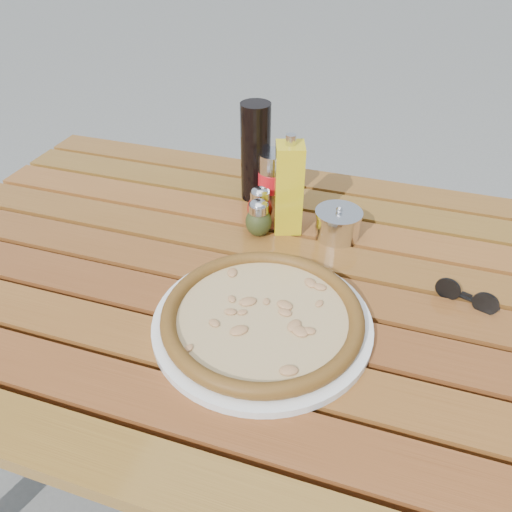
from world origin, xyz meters
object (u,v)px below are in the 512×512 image
(table, at_px, (253,305))
(soda_can, at_px, (272,178))
(plate, at_px, (262,323))
(dark_bottle, at_px, (256,152))
(oregano_shaker, at_px, (259,218))
(olive_oil_cruet, at_px, (289,188))
(parmesan_tin, at_px, (338,224))
(pizza, at_px, (262,316))
(pepper_shaker, at_px, (260,205))
(sunglasses, at_px, (466,296))

(table, xyz_separation_m, soda_can, (-0.04, 0.27, 0.13))
(plate, height_order, dark_bottle, dark_bottle)
(table, height_order, soda_can, soda_can)
(table, bearing_deg, oregano_shaker, 103.22)
(olive_oil_cruet, distance_m, parmesan_tin, 0.12)
(pizza, relative_size, pepper_shaker, 4.78)
(olive_oil_cruet, distance_m, sunglasses, 0.39)
(table, relative_size, pepper_shaker, 17.07)
(olive_oil_cruet, relative_size, sunglasses, 1.90)
(dark_bottle, relative_size, olive_oil_cruet, 1.05)
(plate, height_order, olive_oil_cruet, olive_oil_cruet)
(soda_can, distance_m, parmesan_tin, 0.19)
(oregano_shaker, bearing_deg, sunglasses, -12.70)
(pepper_shaker, height_order, soda_can, soda_can)
(plate, bearing_deg, oregano_shaker, 109.14)
(pizza, xyz_separation_m, olive_oil_cruet, (-0.04, 0.29, 0.07))
(olive_oil_cruet, bearing_deg, pizza, -82.77)
(dark_bottle, bearing_deg, parmesan_tin, -26.33)
(parmesan_tin, bearing_deg, oregano_shaker, -164.45)
(plate, distance_m, pizza, 0.02)
(oregano_shaker, relative_size, olive_oil_cruet, 0.39)
(oregano_shaker, xyz_separation_m, sunglasses, (0.41, -0.09, -0.02))
(table, distance_m, pepper_shaker, 0.22)
(dark_bottle, relative_size, soda_can, 1.83)
(soda_can, distance_m, sunglasses, 0.48)
(parmesan_tin, bearing_deg, olive_oil_cruet, -177.49)
(pepper_shaker, bearing_deg, olive_oil_cruet, -9.76)
(pizza, relative_size, dark_bottle, 1.78)
(table, bearing_deg, pizza, -64.83)
(pizza, relative_size, soda_can, 3.26)
(oregano_shaker, height_order, soda_can, soda_can)
(dark_bottle, bearing_deg, sunglasses, -27.40)
(soda_can, relative_size, olive_oil_cruet, 0.57)
(oregano_shaker, bearing_deg, pizza, -70.86)
(pepper_shaker, distance_m, soda_can, 0.09)
(pizza, distance_m, olive_oil_cruet, 0.30)
(oregano_shaker, bearing_deg, dark_bottle, 110.28)
(pizza, relative_size, parmesan_tin, 3.31)
(soda_can, bearing_deg, dark_bottle, 166.41)
(dark_bottle, bearing_deg, pepper_shaker, -67.17)
(dark_bottle, bearing_deg, oregano_shaker, -69.72)
(pepper_shaker, height_order, dark_bottle, dark_bottle)
(parmesan_tin, bearing_deg, pizza, -102.86)
(oregano_shaker, height_order, olive_oil_cruet, olive_oil_cruet)
(plate, xyz_separation_m, oregano_shaker, (-0.09, 0.25, 0.03))
(dark_bottle, height_order, parmesan_tin, dark_bottle)
(olive_oil_cruet, bearing_deg, sunglasses, -20.12)
(pizza, bearing_deg, parmesan_tin, 77.14)
(pizza, height_order, sunglasses, sunglasses)
(olive_oil_cruet, bearing_deg, soda_can, 122.52)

